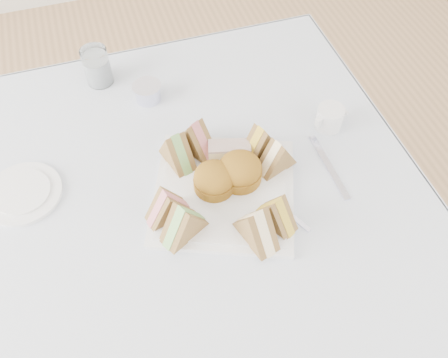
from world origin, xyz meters
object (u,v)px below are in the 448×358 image
object	(u,v)px
water_glass	(97,66)
creamer_jug	(330,118)
serving_plate	(224,192)
table	(192,278)

from	to	relation	value
water_glass	creamer_jug	xyz separation A→B (m)	(0.48, -0.31, -0.02)
water_glass	creamer_jug	size ratio (longest dim) A/B	1.54
serving_plate	water_glass	size ratio (longest dim) A/B	3.02
table	creamer_jug	xyz separation A→B (m)	(0.38, 0.10, 0.40)
water_glass	serving_plate	bearing A→B (deg)	-65.67
table	water_glass	bearing A→B (deg)	103.86
table	water_glass	distance (m)	0.60
serving_plate	water_glass	bearing A→B (deg)	136.35
water_glass	creamer_jug	bearing A→B (deg)	-33.21
table	serving_plate	bearing A→B (deg)	-4.83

